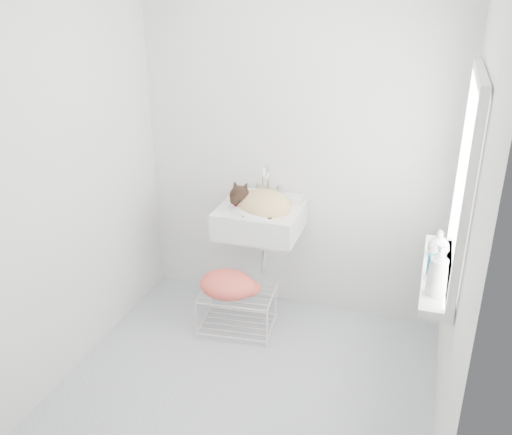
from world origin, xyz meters
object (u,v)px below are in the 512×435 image
(sink, at_px, (260,207))
(cat, at_px, (261,203))
(bottle_a, at_px, (435,294))
(bottle_b, at_px, (436,277))
(wire_rack, at_px, (237,310))
(bottle_c, at_px, (437,255))

(sink, distance_m, cat, 0.05)
(bottle_a, bearing_deg, cat, 145.59)
(bottle_a, distance_m, bottle_b, 0.18)
(sink, relative_size, bottle_b, 3.20)
(wire_rack, relative_size, bottle_c, 3.19)
(bottle_c, bearing_deg, wire_rack, 173.87)
(sink, bearing_deg, cat, -51.13)
(bottle_a, xyz_separation_m, bottle_b, (0.00, 0.18, 0.00))
(sink, height_order, wire_rack, sink)
(sink, bearing_deg, wire_rack, -111.64)
(wire_rack, distance_m, bottle_b, 1.50)
(sink, relative_size, bottle_c, 3.61)
(cat, distance_m, bottle_b, 1.31)
(sink, height_order, bottle_b, sink)
(cat, height_order, wire_rack, cat)
(bottle_a, xyz_separation_m, bottle_c, (0.00, 0.44, 0.00))
(sink, distance_m, bottle_a, 1.42)
(cat, distance_m, bottle_a, 1.40)
(cat, xyz_separation_m, bottle_a, (1.16, -0.79, -0.04))
(sink, relative_size, cat, 1.27)
(cat, distance_m, bottle_c, 1.21)
(wire_rack, distance_m, bottle_a, 1.55)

